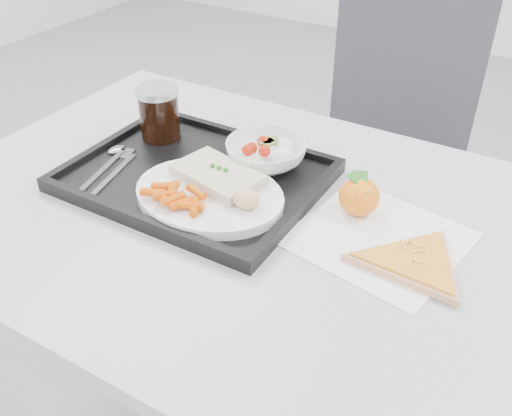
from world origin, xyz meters
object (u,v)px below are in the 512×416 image
Objects in this scene: pizza_slice at (413,262)px; tray at (196,177)px; cola_glass at (159,112)px; dinner_plate at (209,195)px; chair at (386,137)px; tangerine at (359,197)px; salad_bowl at (266,153)px; table at (258,243)px.

tray is at bearing 175.68° from pizza_slice.
dinner_plate is at bearing -32.87° from cola_glass.
chair is at bearing 85.82° from dinner_plate.
chair is 0.75m from tangerine.
salad_bowl reaches higher than tray.
salad_bowl is 2.08× the size of tangerine.
pizza_slice is at bearing -21.41° from salad_bowl.
chair is at bearing 67.29° from cola_glass.
cola_glass is 0.59m from pizza_slice.
tangerine is at bearing 26.13° from dinner_plate.
salad_bowl is at bearing 158.59° from pizza_slice.
table is 1.29× the size of chair.
tray is at bearing -169.40° from tangerine.
dinner_plate is 0.16m from salad_bowl.
table is 0.20m from tangerine.
tray is 0.43m from pizza_slice.
pizza_slice is (0.33, -0.13, -0.03)m from salad_bowl.
tray is 0.09m from dinner_plate.
table is 4.44× the size of dinner_plate.
chair is (-0.02, 0.77, -0.15)m from table.
cola_glass is (-0.22, 0.14, 0.05)m from dinner_plate.
table is at bearing 179.00° from pizza_slice.
chair is 0.69m from salad_bowl.
pizza_slice is (0.30, -0.77, 0.22)m from chair.
table is 0.17m from salad_bowl.
salad_bowl is at bearing 46.17° from tray.
dinner_plate is 1.78× the size of salad_bowl.
cola_glass is at bearing 150.35° from tray.
tray reaches higher than pizza_slice.
cola_glass is (-0.30, 0.11, 0.14)m from table.
chair reaches higher than dinner_plate.
table is at bearing -150.63° from tangerine.
chair is at bearing 80.19° from tray.
chair reaches higher than salad_bowl.
cola_glass is at bearing 147.13° from dinner_plate.
table is at bearing -10.28° from tray.
tray is at bearing -29.65° from cola_glass.
pizza_slice is at bearing -34.81° from tangerine.
chair is 0.77m from cola_glass.
salad_bowl reaches higher than table.
salad_bowl is (0.09, 0.10, 0.03)m from tray.
tangerine is at bearing 29.37° from table.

